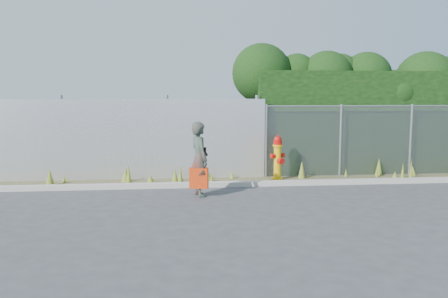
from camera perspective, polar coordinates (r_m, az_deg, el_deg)
The scene contains 10 objects.
ground at distance 9.32m, azimuth 2.73°, elevation -7.08°, with size 80.00×80.00×0.00m, color #3C3C3E.
curb at distance 11.05m, azimuth 1.34°, elevation -4.59°, with size 16.00×0.22×0.12m, color #A69F96.
weed_strip at distance 11.73m, azimuth 1.86°, elevation -3.66°, with size 16.00×1.34×0.54m.
corrugated_fence at distance 12.16m, azimuth -14.75°, elevation 1.18°, with size 8.50×0.21×2.30m.
chainlink_fence at distance 13.26m, azimuth 19.21°, elevation 1.14°, with size 6.50×0.07×2.05m.
hedge at distance 14.23m, azimuth 18.37°, elevation 5.85°, with size 7.97×1.97×3.86m.
fire_hydrant at distance 11.86m, azimuth 7.01°, elevation -1.23°, with size 0.41×0.37×1.24m.
woman at distance 9.88m, azimuth -3.23°, elevation -1.32°, with size 0.62×0.40×1.69m, color #0F6451.
red_tote_bag at distance 9.79m, azimuth -3.31°, elevation -3.81°, with size 0.41×0.15×0.54m.
black_shoulder_bag at distance 10.03m, azimuth -3.03°, elevation -0.26°, with size 0.23×0.10×0.17m.
Camera 1 is at (-1.36, -8.96, 2.19)m, focal length 35.00 mm.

